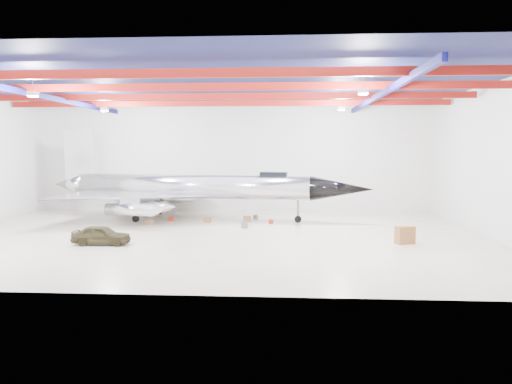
{
  "coord_description": "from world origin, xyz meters",
  "views": [
    {
      "loc": [
        5.63,
        -35.94,
        6.37
      ],
      "look_at": [
        3.19,
        2.0,
        3.04
      ],
      "focal_mm": 35.0,
      "sensor_mm": 36.0,
      "label": 1
    }
  ],
  "objects": [
    {
      "name": "crate_small",
      "position": [
        -7.24,
        8.03,
        0.13
      ],
      "size": [
        0.39,
        0.33,
        0.26
      ],
      "primitive_type": "cube",
      "rotation": [
        0.0,
        0.0,
        -0.1
      ],
      "color": "#59595B",
      "rests_on": "floor"
    },
    {
      "name": "toolbox_red",
      "position": [
        -4.67,
        7.06,
        0.17
      ],
      "size": [
        0.58,
        0.5,
        0.35
      ],
      "primitive_type": "cube",
      "rotation": [
        0.0,
        0.0,
        0.23
      ],
      "color": "#A82710",
      "rests_on": "floor"
    },
    {
      "name": "tool_chest",
      "position": [
        4.2,
        6.03,
        0.17
      ],
      "size": [
        0.43,
        0.43,
        0.35
      ],
      "primitive_type": "cylinder",
      "rotation": [
        0.0,
        0.0,
        -0.13
      ],
      "color": "#A82710",
      "rests_on": "floor"
    },
    {
      "name": "ceiling",
      "position": [
        0.0,
        0.0,
        11.0
      ],
      "size": [
        40.0,
        40.0,
        0.0
      ],
      "primitive_type": "plane",
      "rotation": [
        3.14,
        0.0,
        0.0
      ],
      "color": "#0A0F38",
      "rests_on": "wall_back"
    },
    {
      "name": "oil_barrel",
      "position": [
        -1.28,
        6.32,
        0.19
      ],
      "size": [
        0.64,
        0.57,
        0.37
      ],
      "primitive_type": "cube",
      "rotation": [
        0.0,
        0.0,
        -0.32
      ],
      "color": "olive",
      "rests_on": "floor"
    },
    {
      "name": "wall_back",
      "position": [
        0.0,
        15.0,
        5.5
      ],
      "size": [
        40.0,
        0.0,
        40.0
      ],
      "primitive_type": "plane",
      "rotation": [
        1.57,
        0.0,
        0.0
      ],
      "color": "silver",
      "rests_on": "floor"
    },
    {
      "name": "spares_box",
      "position": [
        2.74,
        8.59,
        0.2
      ],
      "size": [
        0.58,
        0.58,
        0.41
      ],
      "primitive_type": "cylinder",
      "rotation": [
        0.0,
        0.0,
        -0.37
      ],
      "color": "#59595B",
      "rests_on": "floor"
    },
    {
      "name": "engine_drum",
      "position": [
        2.17,
        3.55,
        0.24
      ],
      "size": [
        0.62,
        0.62,
        0.48
      ],
      "primitive_type": "cylinder",
      "rotation": [
        0.0,
        0.0,
        -0.16
      ],
      "color": "#59595B",
      "rests_on": "floor"
    },
    {
      "name": "jeep",
      "position": [
        -6.71,
        -4.01,
        0.65
      ],
      "size": [
        3.82,
        1.59,
        1.29
      ],
      "primitive_type": "imported",
      "rotation": [
        0.0,
        0.0,
        1.59
      ],
      "color": "#342F1A",
      "rests_on": "floor"
    },
    {
      "name": "parts_bin",
      "position": [
        2.07,
        7.2,
        0.23
      ],
      "size": [
        0.72,
        0.6,
        0.46
      ],
      "primitive_type": "cube",
      "rotation": [
        0.0,
        0.0,
        0.13
      ],
      "color": "olive",
      "rests_on": "floor"
    },
    {
      "name": "jet_aircraft",
      "position": [
        -3.0,
        8.12,
        2.66
      ],
      "size": [
        29.71,
        19.3,
        8.12
      ],
      "rotation": [
        0.0,
        0.0,
        -0.15
      ],
      "color": "silver",
      "rests_on": "floor"
    },
    {
      "name": "floor",
      "position": [
        0.0,
        0.0,
        0.0
      ],
      "size": [
        40.0,
        40.0,
        0.0
      ],
      "primitive_type": "plane",
      "color": "beige",
      "rests_on": "ground"
    },
    {
      "name": "desk",
      "position": [
        13.46,
        -2.44,
        0.58
      ],
      "size": [
        1.42,
        1.08,
        1.16
      ],
      "primitive_type": "cube",
      "rotation": [
        0.0,
        0.0,
        0.4
      ],
      "color": "brown",
      "rests_on": "floor"
    },
    {
      "name": "ceiling_structure",
      "position": [
        0.0,
        0.0,
        10.32
      ],
      "size": [
        39.5,
        29.5,
        1.08
      ],
      "color": "maroon",
      "rests_on": "ceiling"
    },
    {
      "name": "crate_ply",
      "position": [
        -6.05,
        4.91,
        0.19
      ],
      "size": [
        0.63,
        0.55,
        0.37
      ],
      "primitive_type": "cube",
      "rotation": [
        0.0,
        0.0,
        -0.27
      ],
      "color": "olive",
      "rests_on": "floor"
    },
    {
      "name": "wall_right",
      "position": [
        20.0,
        0.0,
        5.5
      ],
      "size": [
        0.0,
        30.0,
        30.0
      ],
      "primitive_type": "plane",
      "rotation": [
        1.57,
        0.0,
        -1.57
      ],
      "color": "silver",
      "rests_on": "floor"
    }
  ]
}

